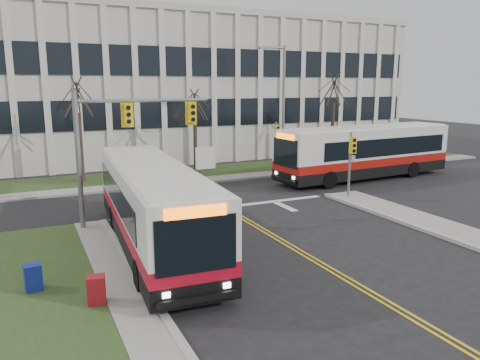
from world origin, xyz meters
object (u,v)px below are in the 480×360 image
object	(u,v)px
bus_main	(153,208)
newspaper_box_blue	(33,279)
directory_sign	(205,158)
newspaper_box_red	(97,291)
bus_cross	(365,153)
streetlight	(281,102)

from	to	relation	value
bus_main	newspaper_box_blue	world-z (taller)	bus_main
directory_sign	newspaper_box_red	size ratio (longest dim) A/B	2.11
directory_sign	newspaper_box_blue	size ratio (longest dim) A/B	2.11
directory_sign	newspaper_box_blue	world-z (taller)	directory_sign
directory_sign	bus_main	xyz separation A→B (m)	(-7.50, -13.85, 0.47)
bus_cross	newspaper_box_blue	world-z (taller)	bus_cross
bus_main	newspaper_box_red	distance (m)	5.32
directory_sign	newspaper_box_blue	xyz separation A→B (m)	(-12.00, -16.43, -0.70)
streetlight	newspaper_box_blue	distance (m)	23.63
bus_main	newspaper_box_blue	distance (m)	5.32
newspaper_box_red	newspaper_box_blue	bearing A→B (deg)	144.61
newspaper_box_blue	bus_main	bearing A→B (deg)	23.41
bus_cross	newspaper_box_red	world-z (taller)	bus_cross
newspaper_box_red	directory_sign	bearing A→B (deg)	71.76
bus_cross	newspaper_box_blue	distance (m)	23.72
streetlight	directory_sign	xyz separation A→B (m)	(-5.53, 1.30, -4.02)
bus_cross	newspaper_box_red	distance (m)	23.11
bus_cross	bus_main	bearing A→B (deg)	-70.01
bus_cross	newspaper_box_blue	xyz separation A→B (m)	(-21.37, -10.23, -1.30)
directory_sign	bus_main	distance (m)	15.76
bus_main	newspaper_box_blue	bearing A→B (deg)	-146.49
bus_cross	newspaper_box_blue	bearing A→B (deg)	-68.83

